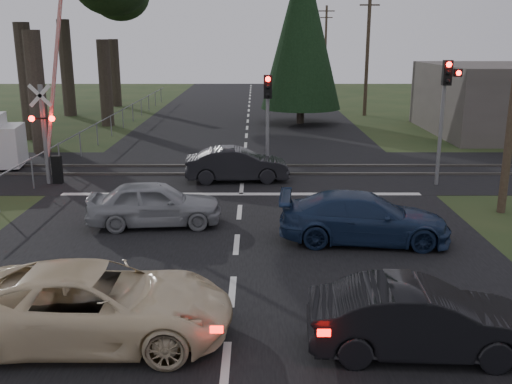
{
  "coord_description": "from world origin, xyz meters",
  "views": [
    {
      "loc": [
        0.51,
        -11.69,
        5.47
      ],
      "look_at": [
        0.53,
        3.72,
        1.3
      ],
      "focal_mm": 40.0,
      "sensor_mm": 36.0,
      "label": 1
    }
  ],
  "objects_px": {
    "traffic_signal_right": "(446,99)",
    "utility_pole_mid": "(368,49)",
    "blue_sedan": "(364,218)",
    "utility_pole_far": "(326,45)",
    "crossing_signal": "(50,131)",
    "silver_car": "(155,204)",
    "dark_car_far": "(237,165)",
    "traffic_signal_center": "(268,109)",
    "cream_coupe": "(94,304)",
    "dark_hatchback": "(420,319)"
  },
  "relations": [
    {
      "from": "traffic_signal_right",
      "to": "utility_pole_mid",
      "type": "distance_m",
      "value": 20.6
    },
    {
      "from": "cream_coupe",
      "to": "traffic_signal_center",
      "type": "bearing_deg",
      "value": -15.64
    },
    {
      "from": "blue_sedan",
      "to": "dark_car_far",
      "type": "height_order",
      "value": "blue_sedan"
    },
    {
      "from": "traffic_signal_center",
      "to": "cream_coupe",
      "type": "xyz_separation_m",
      "value": [
        -3.47,
        -12.74,
        -2.09
      ]
    },
    {
      "from": "crossing_signal",
      "to": "dark_hatchback",
      "type": "relative_size",
      "value": 1.75
    },
    {
      "from": "blue_sedan",
      "to": "traffic_signal_right",
      "type": "bearing_deg",
      "value": -28.08
    },
    {
      "from": "utility_pole_mid",
      "to": "utility_pole_far",
      "type": "distance_m",
      "value": 25.0
    },
    {
      "from": "cream_coupe",
      "to": "blue_sedan",
      "type": "bearing_deg",
      "value": -48.64
    },
    {
      "from": "utility_pole_far",
      "to": "cream_coupe",
      "type": "bearing_deg",
      "value": -100.88
    },
    {
      "from": "silver_car",
      "to": "traffic_signal_center",
      "type": "bearing_deg",
      "value": -35.39
    },
    {
      "from": "crossing_signal",
      "to": "traffic_signal_center",
      "type": "relative_size",
      "value": 1.7
    },
    {
      "from": "utility_pole_mid",
      "to": "dark_hatchback",
      "type": "xyz_separation_m",
      "value": [
        -5.06,
        -32.55,
        -4.07
      ]
    },
    {
      "from": "crossing_signal",
      "to": "dark_car_far",
      "type": "height_order",
      "value": "crossing_signal"
    },
    {
      "from": "cream_coupe",
      "to": "dark_car_far",
      "type": "relative_size",
      "value": 1.28
    },
    {
      "from": "traffic_signal_center",
      "to": "utility_pole_far",
      "type": "distance_m",
      "value": 44.99
    },
    {
      "from": "traffic_signal_right",
      "to": "utility_pole_mid",
      "type": "height_order",
      "value": "utility_pole_mid"
    },
    {
      "from": "utility_pole_far",
      "to": "cream_coupe",
      "type": "height_order",
      "value": "utility_pole_far"
    },
    {
      "from": "utility_pole_mid",
      "to": "blue_sedan",
      "type": "relative_size",
      "value": 1.93
    },
    {
      "from": "utility_pole_mid",
      "to": "silver_car",
      "type": "bearing_deg",
      "value": -113.5
    },
    {
      "from": "silver_car",
      "to": "dark_car_far",
      "type": "relative_size",
      "value": 0.99
    },
    {
      "from": "utility_pole_far",
      "to": "blue_sedan",
      "type": "height_order",
      "value": "utility_pole_far"
    },
    {
      "from": "crossing_signal",
      "to": "blue_sedan",
      "type": "relative_size",
      "value": 1.49
    },
    {
      "from": "cream_coupe",
      "to": "silver_car",
      "type": "bearing_deg",
      "value": -0.14
    },
    {
      "from": "traffic_signal_right",
      "to": "blue_sedan",
      "type": "bearing_deg",
      "value": -123.06
    },
    {
      "from": "traffic_signal_right",
      "to": "silver_car",
      "type": "bearing_deg",
      "value": -154.59
    },
    {
      "from": "utility_pole_mid",
      "to": "utility_pole_far",
      "type": "height_order",
      "value": "same"
    },
    {
      "from": "dark_hatchback",
      "to": "dark_car_far",
      "type": "height_order",
      "value": "dark_car_far"
    },
    {
      "from": "dark_car_far",
      "to": "dark_hatchback",
      "type": "bearing_deg",
      "value": -167.8
    },
    {
      "from": "traffic_signal_right",
      "to": "utility_pole_far",
      "type": "relative_size",
      "value": 0.52
    },
    {
      "from": "crossing_signal",
      "to": "cream_coupe",
      "type": "relative_size",
      "value": 1.36
    },
    {
      "from": "crossing_signal",
      "to": "blue_sedan",
      "type": "distance_m",
      "value": 12.68
    },
    {
      "from": "cream_coupe",
      "to": "utility_pole_mid",
      "type": "bearing_deg",
      "value": -19.31
    },
    {
      "from": "utility_pole_far",
      "to": "blue_sedan",
      "type": "xyz_separation_m",
      "value": [
        -4.99,
        -51.72,
        -4.05
      ]
    },
    {
      "from": "traffic_signal_right",
      "to": "utility_pole_far",
      "type": "bearing_deg",
      "value": 88.8
    },
    {
      "from": "utility_pole_far",
      "to": "blue_sedan",
      "type": "relative_size",
      "value": 1.93
    },
    {
      "from": "utility_pole_far",
      "to": "crossing_signal",
      "type": "bearing_deg",
      "value": -109.23
    },
    {
      "from": "utility_pole_far",
      "to": "dark_hatchback",
      "type": "xyz_separation_m",
      "value": [
        -5.06,
        -57.55,
        -4.07
      ]
    },
    {
      "from": "crossing_signal",
      "to": "dark_hatchback",
      "type": "height_order",
      "value": "crossing_signal"
    },
    {
      "from": "utility_pole_far",
      "to": "dark_car_far",
      "type": "bearing_deg",
      "value": -101.0
    },
    {
      "from": "crossing_signal",
      "to": "traffic_signal_right",
      "type": "height_order",
      "value": "crossing_signal"
    },
    {
      "from": "traffic_signal_right",
      "to": "silver_car",
      "type": "height_order",
      "value": "traffic_signal_right"
    },
    {
      "from": "crossing_signal",
      "to": "dark_car_far",
      "type": "xyz_separation_m",
      "value": [
        7.07,
        0.4,
        -1.4
      ]
    },
    {
      "from": "utility_pole_mid",
      "to": "blue_sedan",
      "type": "xyz_separation_m",
      "value": [
        -4.99,
        -26.72,
        -4.05
      ]
    },
    {
      "from": "cream_coupe",
      "to": "silver_car",
      "type": "height_order",
      "value": "cream_coupe"
    },
    {
      "from": "utility_pole_mid",
      "to": "blue_sedan",
      "type": "bearing_deg",
      "value": -100.57
    },
    {
      "from": "traffic_signal_center",
      "to": "dark_car_far",
      "type": "height_order",
      "value": "traffic_signal_center"
    },
    {
      "from": "utility_pole_far",
      "to": "dark_car_far",
      "type": "distance_m",
      "value": 45.83
    },
    {
      "from": "utility_pole_far",
      "to": "traffic_signal_center",
      "type": "bearing_deg",
      "value": -99.6
    },
    {
      "from": "utility_pole_mid",
      "to": "traffic_signal_right",
      "type": "bearing_deg",
      "value": -92.66
    },
    {
      "from": "dark_hatchback",
      "to": "dark_car_far",
      "type": "xyz_separation_m",
      "value": [
        -3.64,
        12.75,
        0.01
      ]
    }
  ]
}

